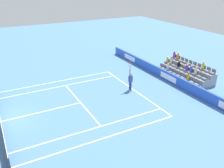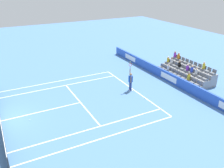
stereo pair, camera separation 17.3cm
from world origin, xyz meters
name	(u,v)px [view 2 (the right image)]	position (x,y,z in m)	size (l,w,h in m)	color
ground_plane	(1,121)	(0.00, 0.00, 0.00)	(80.00, 80.00, 0.00)	#4C7AB2
line_baseline	(134,90)	(0.00, -11.89, 0.00)	(10.97, 0.10, 0.01)	white
line_service	(80,102)	(0.00, -6.40, 0.00)	(8.23, 0.10, 0.01)	white
line_centre_service	(43,111)	(0.00, -3.20, 0.00)	(0.10, 6.40, 0.01)	white
line_singles_sideline_left	(61,86)	(4.12, -5.95, 0.00)	(0.10, 11.89, 0.01)	white
line_singles_sideline_right	(95,128)	(-4.12, -5.95, 0.00)	(0.10, 11.89, 0.01)	white
line_doubles_sideline_left	(58,81)	(5.49, -5.95, 0.00)	(0.10, 11.89, 0.01)	white
line_doubles_sideline_right	(103,138)	(-5.49, -5.95, 0.00)	(0.10, 11.89, 0.01)	white
line_centre_mark	(133,90)	(0.00, -11.79, 0.00)	(0.10, 0.20, 0.01)	white
sponsor_barrier	(169,77)	(0.00, -16.18, 0.51)	(22.54, 0.22, 1.01)	blue
tennis_net	(0,116)	(0.00, 0.00, 0.49)	(11.97, 0.10, 1.07)	#33383D
tennis_player	(130,81)	(0.09, -11.52, 0.99)	(0.51, 0.40, 2.85)	navy
stadium_stand	(186,73)	(0.02, -18.49, 0.56)	(6.20, 2.85, 2.17)	gray
loose_tennis_ball	(30,120)	(-0.89, -1.97, 0.03)	(0.07, 0.07, 0.07)	#D1E533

